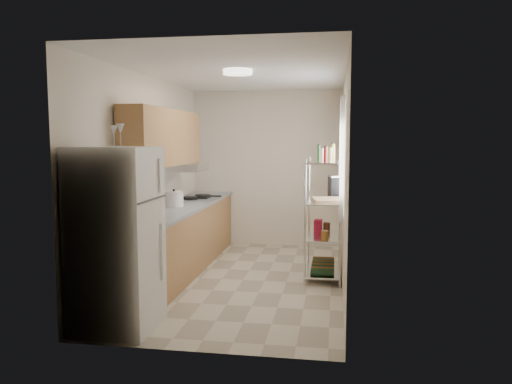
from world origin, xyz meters
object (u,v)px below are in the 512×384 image
(refrigerator, at_px, (117,239))
(frying_pan_large, at_px, (191,198))
(rice_cooker, at_px, (174,199))
(cutting_board, at_px, (328,200))
(espresso_machine, at_px, (336,187))

(refrigerator, bearing_deg, frying_pan_large, 92.38)
(rice_cooker, height_order, frying_pan_large, rice_cooker)
(refrigerator, relative_size, cutting_board, 3.61)
(espresso_machine, bearing_deg, rice_cooker, 179.47)
(refrigerator, height_order, rice_cooker, refrigerator)
(refrigerator, distance_m, frying_pan_large, 2.81)
(rice_cooker, bearing_deg, frying_pan_large, 91.24)
(refrigerator, height_order, frying_pan_large, refrigerator)
(refrigerator, distance_m, rice_cooker, 1.99)
(rice_cooker, xyz_separation_m, espresso_machine, (2.12, 0.43, 0.16))
(cutting_board, bearing_deg, frying_pan_large, 158.69)
(rice_cooker, height_order, cutting_board, rice_cooker)
(refrigerator, relative_size, frying_pan_large, 7.43)
(refrigerator, xyz_separation_m, cutting_board, (1.93, 2.01, 0.17))
(rice_cooker, bearing_deg, cutting_board, 0.83)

